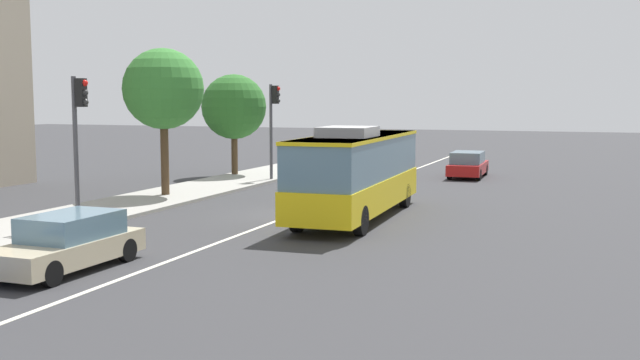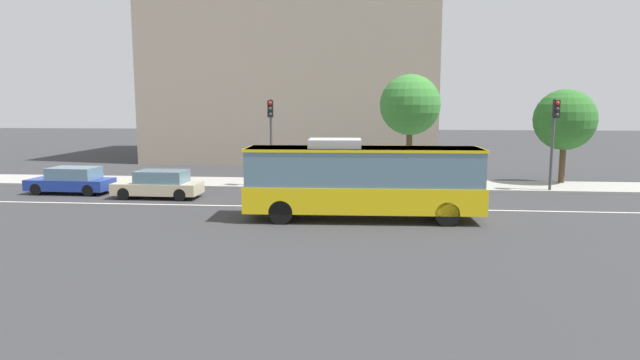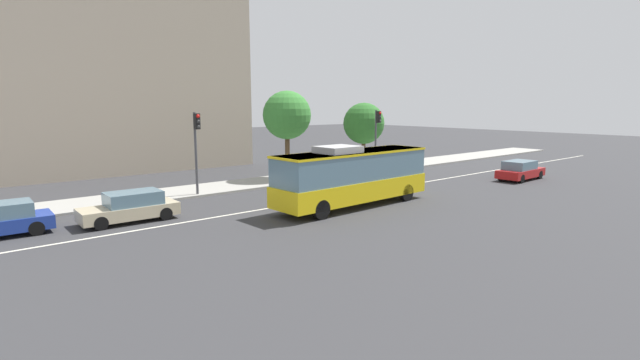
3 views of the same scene
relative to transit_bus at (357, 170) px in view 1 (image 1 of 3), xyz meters
The scene contains 10 objects.
ground_plane 3.11m from the transit_bus, 90.99° to the left, with size 160.00×160.00×0.00m, color #333335.
sidewalk_kerb 9.95m from the transit_bus, 90.26° to the left, with size 80.00×3.95×0.14m, color #9E9B93.
lane_centre_line 3.11m from the transit_bus, 90.99° to the left, with size 76.00×0.16×0.01m, color silver.
transit_bus is the anchor object (origin of this frame).
sedan_red 16.30m from the transit_bus, ahead, with size 4.55×1.94×1.46m.
sedan_beige 11.67m from the transit_bus, 157.70° to the left, with size 4.52×1.86×1.46m.
traffic_light_near_corner 9.95m from the transit_bus, 123.73° to the left, with size 0.34×0.62×5.20m.
traffic_light_mid_block 13.24m from the transit_bus, 37.67° to the left, with size 0.33×0.62×5.20m.
street_tree_kerbside_left 16.57m from the transit_bus, 43.00° to the left, with size 3.68×3.68×5.82m.
street_tree_kerbside_centre 10.70m from the transit_bus, 75.06° to the left, with size 3.61×3.61×6.68m.
Camera 1 is at (-26.47, -11.08, 4.46)m, focal length 42.39 mm.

